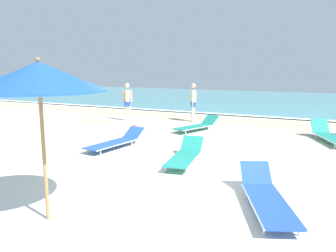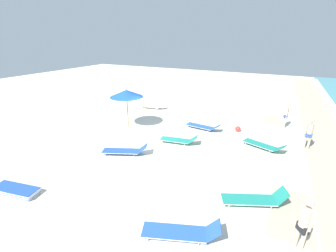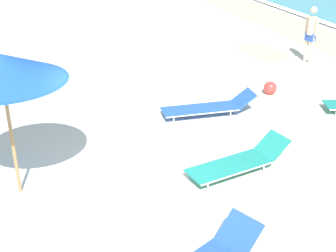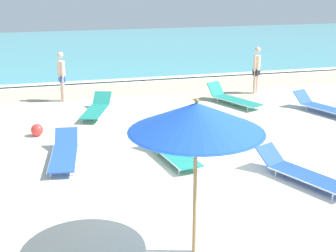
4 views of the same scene
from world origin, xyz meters
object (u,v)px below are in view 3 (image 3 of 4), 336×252
Objects in this scene: sun_lounger_beside_umbrella at (239,161)px; beach_ball at (270,88)px; beachgoer_wading_adult at (311,31)px; sun_lounger_mid_beach_pair_b at (209,107)px; beach_umbrella at (1,68)px.

beach_ball is at bearing 131.03° from sun_lounger_beside_umbrella.
sun_lounger_beside_umbrella is at bearing -39.56° from beach_ball.
beachgoer_wading_adult reaches higher than beach_ball.
sun_lounger_beside_umbrella reaches higher than sun_lounger_mid_beach_pair_b.
sun_lounger_beside_umbrella is at bearing 79.69° from beach_umbrella.
beachgoer_wading_adult is 5.09× the size of beach_ball.
beach_umbrella is at bearing -69.17° from beach_ball.
beachgoer_wading_adult reaches higher than sun_lounger_mid_beach_pair_b.
sun_lounger_mid_beach_pair_b is at bearing 112.42° from beach_umbrella.
sun_lounger_beside_umbrella is 2.65m from sun_lounger_mid_beach_pair_b.
sun_lounger_beside_umbrella is at bearing -58.89° from beachgoer_wading_adult.
sun_lounger_mid_beach_pair_b is 6.63× the size of beach_ball.
beach_umbrella is 1.21× the size of sun_lounger_beside_umbrella.
beach_umbrella reaches higher than sun_lounger_beside_umbrella.
beach_umbrella is at bearing -109.72° from sun_lounger_beside_umbrella.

